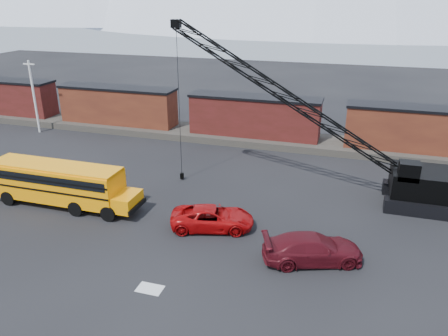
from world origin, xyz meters
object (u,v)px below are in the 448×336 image
object	(u,v)px
school_bus	(61,183)
maroon_suv	(313,249)
red_pickup	(212,218)
crawler_crane	(301,106)

from	to	relation	value
school_bus	maroon_suv	size ratio (longest dim) A/B	1.99
red_pickup	maroon_suv	size ratio (longest dim) A/B	0.94
crawler_crane	maroon_suv	bearing A→B (deg)	-76.04
school_bus	red_pickup	bearing A→B (deg)	0.17
school_bus	crawler_crane	xyz separation A→B (m)	(16.13, 7.53, 5.13)
school_bus	maroon_suv	xyz separation A→B (m)	(18.48, -1.94, -0.94)
crawler_crane	school_bus	bearing A→B (deg)	-154.98
school_bus	red_pickup	world-z (taller)	school_bus
red_pickup	maroon_suv	xyz separation A→B (m)	(6.84, -1.97, 0.08)
red_pickup	school_bus	bearing A→B (deg)	74.78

